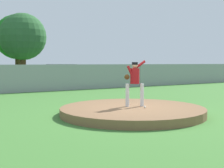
{
  "coord_description": "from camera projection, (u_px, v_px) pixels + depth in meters",
  "views": [
    {
      "loc": [
        -6.11,
        -8.57,
        1.81
      ],
      "look_at": [
        0.21,
        1.69,
        0.97
      ],
      "focal_mm": 48.86,
      "sensor_mm": 36.0,
      "label": 1
    }
  ],
  "objects": [
    {
      "name": "chainlink_fence",
      "position": [
        39.0,
        78.0,
        19.03
      ],
      "size": [
        39.22,
        0.07,
        1.8
      ],
      "color": "gray",
      "rests_on": "ground_plane"
    },
    {
      "name": "parked_car_white",
      "position": [
        61.0,
        75.0,
        24.06
      ],
      "size": [
        2.04,
        4.6,
        1.69
      ],
      "color": "silver",
      "rests_on": "ground_plane"
    },
    {
      "name": "pitchers_mound",
      "position": [
        132.0,
        111.0,
        10.59
      ],
      "size": [
        5.0,
        5.0,
        0.27
      ],
      "primitive_type": "cylinder",
      "color": "brown",
      "rests_on": "ground_plane"
    },
    {
      "name": "ground_plane",
      "position": [
        65.0,
        98.0,
        15.7
      ],
      "size": [
        80.0,
        80.0,
        0.0
      ],
      "primitive_type": "plane",
      "color": "#427A33"
    },
    {
      "name": "pitcher_youth",
      "position": [
        134.0,
        79.0,
        10.71
      ],
      "size": [
        0.81,
        0.35,
        1.63
      ],
      "color": "silver",
      "rests_on": "pitchers_mound"
    },
    {
      "name": "parked_car_charcoal",
      "position": [
        135.0,
        74.0,
        28.72
      ],
      "size": [
        2.03,
        4.17,
        1.6
      ],
      "color": "#232328",
      "rests_on": "ground_plane"
    },
    {
      "name": "parked_car_navy",
      "position": [
        110.0,
        74.0,
        27.46
      ],
      "size": [
        1.9,
        4.47,
        1.62
      ],
      "color": "#161E4C",
      "rests_on": "ground_plane"
    },
    {
      "name": "traffic_cone_orange",
      "position": [
        19.0,
        85.0,
        20.87
      ],
      "size": [
        0.4,
        0.4,
        0.55
      ],
      "color": "orange",
      "rests_on": "asphalt_strip"
    },
    {
      "name": "tree_broad_left",
      "position": [
        17.0,
        37.0,
        32.42
      ],
      "size": [
        4.75,
        4.75,
        6.93
      ],
      "color": "#4C331E",
      "rests_on": "ground_plane"
    },
    {
      "name": "asphalt_strip",
      "position": [
        20.0,
        87.0,
        22.91
      ],
      "size": [
        44.0,
        7.0,
        0.01
      ],
      "primitive_type": "cube",
      "color": "#2B2B2D",
      "rests_on": "ground_plane"
    },
    {
      "name": "tree_slender_far",
      "position": [
        23.0,
        37.0,
        30.47
      ],
      "size": [
        4.69,
        4.69,
        6.77
      ],
      "color": "#4C331E",
      "rests_on": "ground_plane"
    },
    {
      "name": "baseball",
      "position": [
        145.0,
        107.0,
        10.36
      ],
      "size": [
        0.07,
        0.07,
        0.07
      ],
      "primitive_type": "sphere",
      "color": "white",
      "rests_on": "pitchers_mound"
    }
  ]
}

